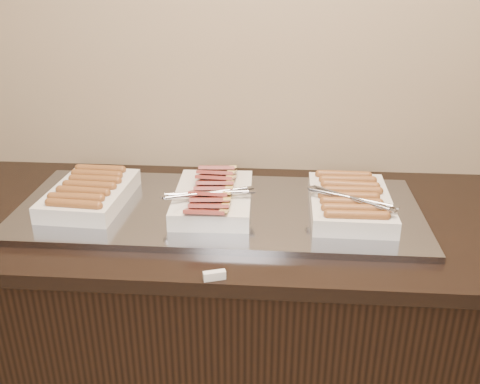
% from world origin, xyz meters
% --- Properties ---
extents(counter, '(2.06, 0.76, 0.90)m').
position_xyz_m(counter, '(0.00, 2.13, 0.45)').
color(counter, black).
rests_on(counter, ground).
extents(warming_tray, '(1.20, 0.50, 0.02)m').
position_xyz_m(warming_tray, '(0.00, 2.13, 0.91)').
color(warming_tray, gray).
rests_on(warming_tray, counter).
extents(dish_left, '(0.23, 0.34, 0.07)m').
position_xyz_m(dish_left, '(-0.39, 2.13, 0.95)').
color(dish_left, silver).
rests_on(dish_left, warming_tray).
extents(dish_center, '(0.27, 0.36, 0.09)m').
position_xyz_m(dish_center, '(-0.02, 2.13, 0.95)').
color(dish_center, silver).
rests_on(dish_center, warming_tray).
extents(dish_right, '(0.26, 0.35, 0.08)m').
position_xyz_m(dish_right, '(0.39, 2.13, 0.95)').
color(dish_right, silver).
rests_on(dish_right, warming_tray).
extents(label_holder, '(0.06, 0.03, 0.02)m').
position_xyz_m(label_holder, '(0.03, 1.77, 0.91)').
color(label_holder, silver).
rests_on(label_holder, counter).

